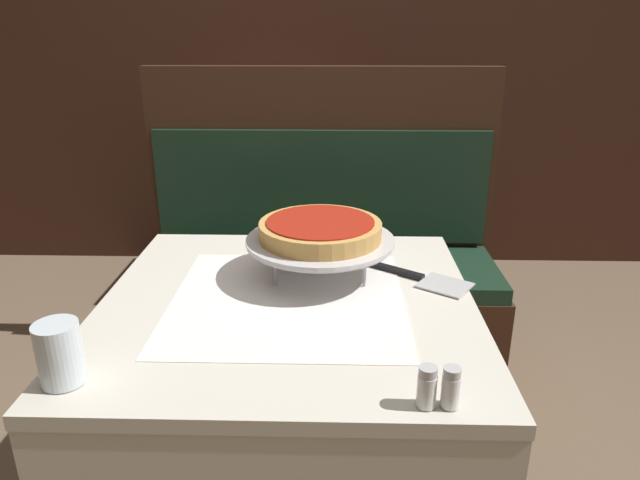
{
  "coord_description": "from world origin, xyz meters",
  "views": [
    {
      "loc": [
        0.11,
        -1.18,
        1.32
      ],
      "look_at": [
        0.07,
        0.11,
        0.83
      ],
      "focal_mm": 32.0,
      "sensor_mm": 36.0,
      "label": 1
    }
  ],
  "objects": [
    {
      "name": "dining_table_front",
      "position": [
        0.0,
        0.0,
        0.63
      ],
      "size": [
        0.86,
        0.86,
        0.72
      ],
      "color": "beige",
      "rests_on": "ground_plane"
    },
    {
      "name": "dining_table_rear",
      "position": [
        -0.22,
        1.61,
        0.61
      ],
      "size": [
        0.61,
        0.61,
        0.72
      ],
      "color": "red",
      "rests_on": "ground_plane"
    },
    {
      "name": "booth_bench",
      "position": [
        0.05,
        0.88,
        0.34
      ],
      "size": [
        1.37,
        0.49,
        1.17
      ],
      "color": "#3D2316",
      "rests_on": "ground_plane"
    },
    {
      "name": "back_wall_panel",
      "position": [
        0.0,
        2.01,
        1.2
      ],
      "size": [
        6.0,
        0.04,
        2.4
      ],
      "primitive_type": "cube",
      "color": "#3D2319",
      "rests_on": "ground_plane"
    },
    {
      "name": "pizza_pan_stand",
      "position": [
        0.07,
        0.14,
        0.81
      ],
      "size": [
        0.37,
        0.37,
        0.1
      ],
      "color": "#ADADB2",
      "rests_on": "dining_table_front"
    },
    {
      "name": "deep_dish_pizza",
      "position": [
        0.07,
        0.14,
        0.85
      ],
      "size": [
        0.3,
        0.3,
        0.05
      ],
      "color": "tan",
      "rests_on": "pizza_pan_stand"
    },
    {
      "name": "pizza_server",
      "position": [
        0.31,
        0.13,
        0.73
      ],
      "size": [
        0.29,
        0.22,
        0.01
      ],
      "color": "#BCBCC1",
      "rests_on": "dining_table_front"
    },
    {
      "name": "water_glass_near",
      "position": [
        -0.37,
        -0.33,
        0.78
      ],
      "size": [
        0.08,
        0.08,
        0.11
      ],
      "color": "silver",
      "rests_on": "dining_table_front"
    },
    {
      "name": "salt_shaker",
      "position": [
        0.26,
        -0.38,
        0.76
      ],
      "size": [
        0.03,
        0.03,
        0.07
      ],
      "color": "silver",
      "rests_on": "dining_table_front"
    },
    {
      "name": "pepper_shaker",
      "position": [
        0.3,
        -0.38,
        0.76
      ],
      "size": [
        0.03,
        0.03,
        0.07
      ],
      "color": "silver",
      "rests_on": "dining_table_front"
    },
    {
      "name": "napkin_holder",
      "position": [
        0.01,
        0.38,
        0.77
      ],
      "size": [
        0.1,
        0.05,
        0.09
      ],
      "color": "#B2B2B7",
      "rests_on": "dining_table_front"
    },
    {
      "name": "condiment_caddy",
      "position": [
        -0.28,
        1.63,
        0.77
      ],
      "size": [
        0.11,
        0.11,
        0.17
      ],
      "color": "black",
      "rests_on": "dining_table_rear"
    }
  ]
}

